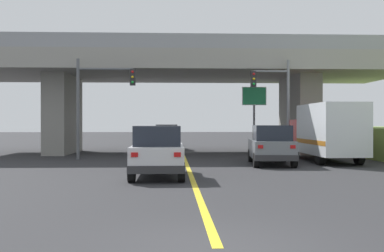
# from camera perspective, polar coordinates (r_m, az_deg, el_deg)

# --- Properties ---
(ground) EXTENTS (160.00, 160.00, 0.00)m
(ground) POSITION_cam_1_polar(r_m,az_deg,el_deg) (33.43, -1.18, -3.30)
(ground) COLOR #2B2B2D
(overpass_bridge) EXTENTS (30.89, 10.22, 7.61)m
(overpass_bridge) POSITION_cam_1_polar(r_m,az_deg,el_deg) (33.53, -1.18, 6.03)
(overpass_bridge) COLOR gray
(overpass_bridge) RESTS_ON ground
(lane_divider_stripe) EXTENTS (0.20, 22.99, 0.01)m
(lane_divider_stripe) POSITION_cam_1_polar(r_m,az_deg,el_deg) (19.44, -0.20, -5.92)
(lane_divider_stripe) COLOR yellow
(lane_divider_stripe) RESTS_ON ground
(suv_lead) EXTENTS (2.04, 4.57, 2.02)m
(suv_lead) POSITION_cam_1_polar(r_m,az_deg,el_deg) (18.36, -4.21, -3.12)
(suv_lead) COLOR silver
(suv_lead) RESTS_ON ground
(suv_crossing) EXTENTS (2.42, 4.61, 2.02)m
(suv_crossing) POSITION_cam_1_polar(r_m,az_deg,el_deg) (24.06, 9.67, -2.31)
(suv_crossing) COLOR slate
(suv_crossing) RESTS_ON ground
(box_truck) EXTENTS (2.33, 7.24, 3.17)m
(box_truck) POSITION_cam_1_polar(r_m,az_deg,el_deg) (26.69, 16.17, -0.67)
(box_truck) COLOR red
(box_truck) RESTS_ON ground
(sedan_oncoming) EXTENTS (1.96, 4.53, 2.02)m
(sedan_oncoming) POSITION_cam_1_polar(r_m,az_deg,el_deg) (37.69, -3.12, -1.35)
(sedan_oncoming) COLOR silver
(sedan_oncoming) RESTS_ON ground
(traffic_signal_nearside) EXTENTS (2.37, 0.36, 5.96)m
(traffic_signal_nearside) POSITION_cam_1_polar(r_m,az_deg,el_deg) (28.54, 10.30, 3.55)
(traffic_signal_nearside) COLOR slate
(traffic_signal_nearside) RESTS_ON ground
(traffic_signal_farside) EXTENTS (3.44, 0.36, 5.91)m
(traffic_signal_farside) POSITION_cam_1_polar(r_m,az_deg,el_deg) (27.86, -11.55, 3.80)
(traffic_signal_farside) COLOR #56595E
(traffic_signal_farside) RESTS_ON ground
(highway_sign) EXTENTS (1.60, 0.17, 4.68)m
(highway_sign) POSITION_cam_1_polar(r_m,az_deg,el_deg) (30.86, 7.63, 2.79)
(highway_sign) COLOR #56595E
(highway_sign) RESTS_ON ground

